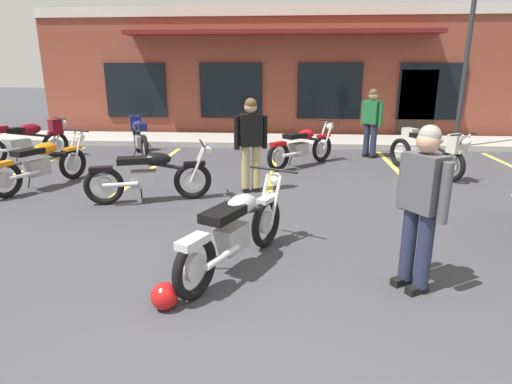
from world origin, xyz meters
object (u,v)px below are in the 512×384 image
at_px(motorcycle_cream_vintage, 150,175).
at_px(motorcycle_red_sportbike, 42,163).
at_px(motorcycle_silver_naked, 429,150).
at_px(person_by_back_row, 251,140).
at_px(person_in_shorts_foreground, 372,119).
at_px(motorcycle_black_cruiser, 140,135).
at_px(person_near_building, 422,200).
at_px(motorcycle_foreground_classic, 236,230).
at_px(helmet_on_pavement, 165,296).
at_px(motorcycle_orange_scrambler, 29,139).
at_px(parking_lot_lamp_post, 475,11).
at_px(motorcycle_blue_standard, 302,146).

bearing_deg(motorcycle_cream_vintage, motorcycle_red_sportbike, 163.09).
height_order(motorcycle_silver_naked, person_by_back_row, person_by_back_row).
relative_size(person_in_shorts_foreground, person_by_back_row, 1.00).
bearing_deg(motorcycle_black_cruiser, person_near_building, -51.40).
bearing_deg(motorcycle_silver_naked, motorcycle_foreground_classic, -126.80).
xyz_separation_m(motorcycle_red_sportbike, helmet_on_pavement, (3.45, -3.92, -0.33)).
relative_size(motorcycle_orange_scrambler, parking_lot_lamp_post, 0.33).
height_order(motorcycle_foreground_classic, helmet_on_pavement, motorcycle_foreground_classic).
xyz_separation_m(motorcycle_blue_standard, person_in_shorts_foreground, (1.70, 1.13, 0.49)).
relative_size(motorcycle_silver_naked, motorcycle_blue_standard, 1.15).
bearing_deg(helmet_on_pavement, motorcycle_orange_scrambler, 129.46).
bearing_deg(motorcycle_blue_standard, person_near_building, -79.65).
xyz_separation_m(person_in_shorts_foreground, person_by_back_row, (-2.67, -3.29, 0.00)).
distance_m(person_in_shorts_foreground, person_by_back_row, 4.24).
relative_size(motorcycle_cream_vintage, parking_lot_lamp_post, 0.38).
distance_m(motorcycle_foreground_classic, person_by_back_row, 3.10).
xyz_separation_m(motorcycle_orange_scrambler, person_near_building, (7.48, -5.56, 0.42)).
height_order(motorcycle_foreground_classic, motorcycle_orange_scrambler, same).
bearing_deg(motorcycle_red_sportbike, person_by_back_row, 0.34).
relative_size(person_by_back_row, parking_lot_lamp_post, 0.31).
bearing_deg(helmet_on_pavement, motorcycle_blue_standard, 76.96).
xyz_separation_m(motorcycle_black_cruiser, motorcycle_silver_naked, (6.66, -1.40, 0.00)).
relative_size(motorcycle_silver_naked, parking_lot_lamp_post, 0.35).
relative_size(motorcycle_foreground_classic, motorcycle_orange_scrambler, 1.09).
height_order(motorcycle_red_sportbike, motorcycle_silver_naked, same).
distance_m(motorcycle_cream_vintage, person_near_building, 4.48).
relative_size(motorcycle_red_sportbike, motorcycle_orange_scrambler, 1.12).
relative_size(motorcycle_silver_naked, person_in_shorts_foreground, 1.14).
distance_m(motorcycle_orange_scrambler, person_by_back_row, 5.95).
distance_m(motorcycle_foreground_classic, parking_lot_lamp_post, 9.12).
height_order(motorcycle_silver_naked, motorcycle_blue_standard, same).
distance_m(motorcycle_black_cruiser, parking_lot_lamp_post, 8.70).
xyz_separation_m(motorcycle_cream_vintage, person_near_building, (3.59, -2.64, 0.49)).
bearing_deg(motorcycle_black_cruiser, motorcycle_orange_scrambler, -162.24).
distance_m(motorcycle_foreground_classic, motorcycle_silver_naked, 5.78).
bearing_deg(person_in_shorts_foreground, parking_lot_lamp_post, 16.92).
xyz_separation_m(motorcycle_red_sportbike, person_near_building, (5.88, -3.33, 0.49)).
distance_m(motorcycle_black_cruiser, helmet_on_pavement, 7.42).
xyz_separation_m(motorcycle_black_cruiser, motorcycle_blue_standard, (4.05, -0.82, -0.07)).
relative_size(motorcycle_blue_standard, motorcycle_cream_vintage, 0.82).
bearing_deg(motorcycle_cream_vintage, motorcycle_orange_scrambler, 143.16).
relative_size(motorcycle_silver_naked, helmet_on_pavement, 7.37).
xyz_separation_m(motorcycle_silver_naked, motorcycle_orange_scrambler, (-9.09, 0.62, 0.00)).
bearing_deg(motorcycle_blue_standard, motorcycle_silver_naked, -12.61).
height_order(motorcycle_black_cruiser, motorcycle_blue_standard, same).
xyz_separation_m(motorcycle_black_cruiser, motorcycle_orange_scrambler, (-2.43, -0.78, 0.00)).
bearing_deg(person_near_building, motorcycle_foreground_classic, 170.71).
bearing_deg(person_in_shorts_foreground, motorcycle_cream_vintage, -136.90).
bearing_deg(helmet_on_pavement, motorcycle_silver_naked, 53.89).
relative_size(motorcycle_orange_scrambler, person_by_back_row, 1.07).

